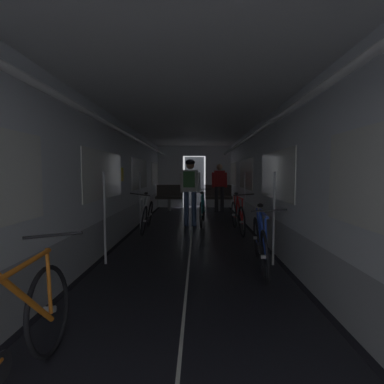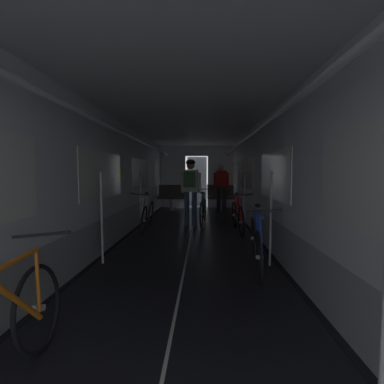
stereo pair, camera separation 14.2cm
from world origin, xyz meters
The scene contains 10 objects.
ground_plane centered at (0.00, 0.00, 0.00)m, with size 60.00×60.00×0.00m, color black.
train_car_shell centered at (0.00, 3.60, 1.70)m, with size 3.14×12.34×2.57m.
bench_seat_far_left centered at (-0.90, 8.07, 0.57)m, with size 0.98×0.51×0.95m.
bench_seat_far_right centered at (0.90, 8.07, 0.57)m, with size 0.98×0.51×0.95m.
bicycle_red centered at (1.07, 4.39, 0.38)m, with size 0.44×1.69×0.94m.
bicycle_white centered at (-1.07, 4.49, 0.38)m, with size 0.44×1.69×0.96m.
bicycle_blue centered at (1.04, 1.93, 0.38)m, with size 0.44×1.69×0.95m.
person_cyclist_aisle centered at (-0.06, 5.11, 1.07)m, with size 0.55×0.42×1.73m.
bicycle_teal_in_aisle centered at (0.27, 5.37, 0.38)m, with size 0.44×1.69×0.94m.
person_standing_near_bench centered at (0.90, 7.70, 0.98)m, with size 0.53×0.23×1.69m.
Camera 2 is at (0.27, -2.01, 1.39)m, focal length 25.93 mm.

